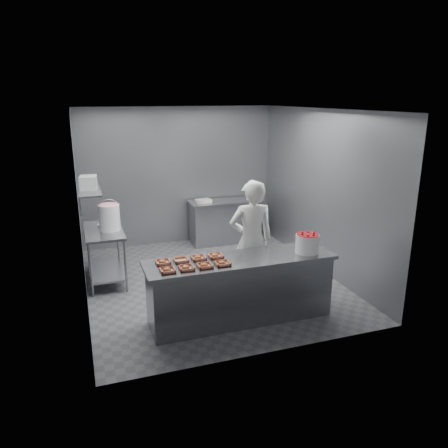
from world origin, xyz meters
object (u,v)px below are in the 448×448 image
Objects in this scene: glaze_bucket at (109,217)px; service_counter at (240,289)px; tray_7 at (215,256)px; strawberry_tub at (307,243)px; tray_0 at (167,270)px; tray_1 at (186,268)px; appliance at (88,183)px; tray_4 at (163,262)px; tray_3 at (222,263)px; tray_5 at (181,260)px; tray_2 at (205,265)px; worker at (251,240)px; tray_6 at (198,258)px; back_counter at (225,221)px; prep_table at (105,247)px.

service_counter is at bearing -50.68° from glaze_bucket.
tray_7 is at bearing -54.62° from glaze_bucket.
service_counter is 8.02× the size of strawberry_tub.
tray_0 is 1.00× the size of tray_1.
tray_4 is at bearing -59.92° from appliance.
tray_3 is at bearing 0.00° from tray_0.
tray_7 is (0.48, -0.00, 0.00)m from tray_5.
tray_3 reaches higher than tray_5.
tray_1 and tray_2 have the same top height.
appliance is at bearing 155.07° from glaze_bucket.
worker is 6.29× the size of appliance.
tray_3 is at bearing -31.40° from tray_5.
service_counter is 13.88× the size of tray_3.
worker is (0.40, 0.60, 0.46)m from service_counter.
strawberry_tub reaches higher than tray_6.
tray_3 is (-1.21, -3.40, 0.47)m from back_counter.
tray_2 is at bearing -63.87° from glaze_bucket.
tray_7 is at bearing 0.00° from tray_4.
glaze_bucket reaches higher than tray_0.
worker is (1.43, 0.45, -0.01)m from tray_4.
glaze_bucket is at bearing 129.32° from service_counter.
tray_3 is (0.48, 0.00, 0.00)m from tray_1.
tray_7 is at bearing 154.77° from service_counter.
strawberry_tub is at bearing -89.11° from back_counter.
back_counter is 3.68m from tray_4.
back_counter is (2.55, 1.30, -0.14)m from prep_table.
tray_1 is 1.00× the size of tray_6.
back_counter is at bearing 31.56° from appliance.
tray_4 is at bearing -71.01° from prep_table.
tray_6 is at bearing 129.50° from tray_3.
tray_2 is 0.38m from tray_7.
tray_1 is (-1.69, -3.40, 0.47)m from back_counter.
tray_1 is at bearing -50.50° from tray_4.
tray_2 is 1.00× the size of tray_5.
tray_5 is at bearing -66.41° from glaze_bucket.
tray_0 is (-1.03, -0.15, 0.47)m from service_counter.
appliance is (-1.51, 2.16, 0.75)m from tray_3.
tray_3 is at bearing -177.47° from strawberry_tub.
appliance is (-1.03, 2.16, 0.75)m from tray_1.
tray_7 is 1.29m from strawberry_tub.
tray_0 is 0.24m from tray_1.
tray_0 is 0.58× the size of strawberry_tub.
service_counter and back_counter have the same top height.
appliance is (-1.82, 2.02, 1.22)m from service_counter.
tray_0 is at bearing 33.67° from worker.
strawberry_tub is (0.95, -0.09, 0.59)m from service_counter.
glaze_bucket reaches higher than tray_5.
appliance is (-0.79, 2.16, 0.75)m from tray_0.
tray_0 is 2.42m from appliance.
worker reaches higher than tray_6.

